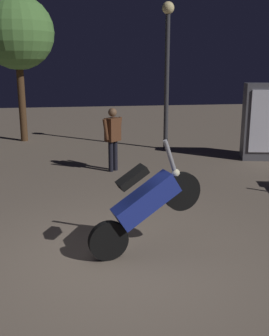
# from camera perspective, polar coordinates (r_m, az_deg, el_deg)

# --- Properties ---
(ground_plane) EXTENTS (40.00, 40.00, 0.00)m
(ground_plane) POSITION_cam_1_polar(r_m,az_deg,el_deg) (5.76, -2.75, -12.75)
(ground_plane) COLOR #756656
(motorcycle_blue_foreground) EXTENTS (1.65, 0.49, 1.63)m
(motorcycle_blue_foreground) POSITION_cam_1_polar(r_m,az_deg,el_deg) (5.66, 1.54, -5.04)
(motorcycle_blue_foreground) COLOR black
(motorcycle_blue_foreground) RESTS_ON ground_plane
(person_rider_beside) EXTENTS (0.56, 0.50, 1.57)m
(person_rider_beside) POSITION_cam_1_polar(r_m,az_deg,el_deg) (10.03, -3.07, 4.75)
(person_rider_beside) COLOR black
(person_rider_beside) RESTS_ON ground_plane
(streetlamp_near) EXTENTS (0.36, 0.36, 4.34)m
(streetlamp_near) POSITION_cam_1_polar(r_m,az_deg,el_deg) (12.57, 4.60, 15.34)
(streetlamp_near) COLOR #38383D
(streetlamp_near) RESTS_ON ground_plane
(tree_left_bg) EXTENTS (2.39, 2.39, 4.78)m
(tree_left_bg) POSITION_cam_1_polar(r_m,az_deg,el_deg) (14.42, -16.12, 17.71)
(tree_left_bg) COLOR #4C331E
(tree_left_bg) RESTS_ON ground_plane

